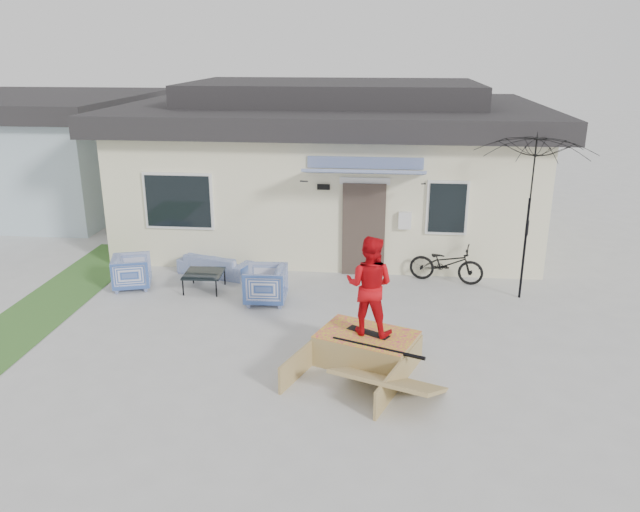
# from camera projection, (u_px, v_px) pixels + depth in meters

# --- Properties ---
(ground) EXTENTS (90.00, 90.00, 0.00)m
(ground) POSITION_uv_depth(u_px,v_px,m) (290.00, 366.00, 10.14)
(ground) COLOR #B2B2B0
(ground) RESTS_ON ground
(grass_strip) EXTENTS (1.40, 8.00, 0.01)m
(grass_strip) POSITION_uv_depth(u_px,v_px,m) (48.00, 305.00, 12.53)
(grass_strip) COLOR #35642A
(grass_strip) RESTS_ON ground
(house) EXTENTS (10.80, 8.49, 4.10)m
(house) POSITION_uv_depth(u_px,v_px,m) (333.00, 162.00, 17.06)
(house) COLOR beige
(house) RESTS_ON ground
(neighbor_house) EXTENTS (8.60, 7.60, 3.50)m
(neighbor_house) POSITION_uv_depth(u_px,v_px,m) (11.00, 150.00, 20.03)
(neighbor_house) COLOR #AABFCD
(neighbor_house) RESTS_ON ground
(loveseat) EXTENTS (1.73, 0.95, 0.65)m
(loveseat) POSITION_uv_depth(u_px,v_px,m) (215.00, 261.00, 14.14)
(loveseat) COLOR #254692
(loveseat) RESTS_ON ground
(armchair_left) EXTENTS (0.91, 0.94, 0.79)m
(armchair_left) POSITION_uv_depth(u_px,v_px,m) (132.00, 270.00, 13.33)
(armchair_left) COLOR #254692
(armchair_left) RESTS_ON ground
(armchair_right) EXTENTS (0.79, 0.84, 0.83)m
(armchair_right) POSITION_uv_depth(u_px,v_px,m) (265.00, 283.00, 12.55)
(armchair_right) COLOR #254692
(armchair_right) RESTS_ON ground
(coffee_table) EXTENTS (0.83, 0.83, 0.39)m
(coffee_table) POSITION_uv_depth(u_px,v_px,m) (204.00, 281.00, 13.26)
(coffee_table) COLOR black
(coffee_table) RESTS_ON ground
(bicycle) EXTENTS (1.69, 0.90, 1.03)m
(bicycle) POSITION_uv_depth(u_px,v_px,m) (447.00, 260.00, 13.63)
(bicycle) COLOR black
(bicycle) RESTS_ON ground
(patio_umbrella) EXTENTS (2.90, 2.81, 2.20)m
(patio_umbrella) POSITION_uv_depth(u_px,v_px,m) (528.00, 215.00, 12.38)
(patio_umbrella) COLOR black
(patio_umbrella) RESTS_ON ground
(skate_ramp) EXTENTS (2.14, 2.44, 0.51)m
(skate_ramp) POSITION_uv_depth(u_px,v_px,m) (367.00, 348.00, 10.19)
(skate_ramp) COLOR #9C814C
(skate_ramp) RESTS_ON ground
(skateboard) EXTENTS (0.73, 0.53, 0.05)m
(skateboard) POSITION_uv_depth(u_px,v_px,m) (368.00, 332.00, 10.15)
(skateboard) COLOR black
(skateboard) RESTS_ON skate_ramp
(skater) EXTENTS (0.92, 0.79, 1.62)m
(skater) POSITION_uv_depth(u_px,v_px,m) (370.00, 284.00, 9.88)
(skater) COLOR red
(skater) RESTS_ON skateboard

